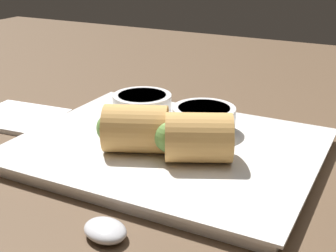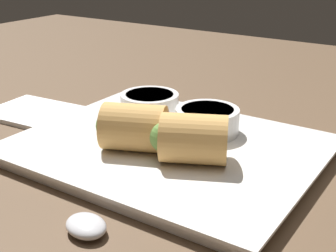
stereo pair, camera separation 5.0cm
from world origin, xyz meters
The scene contains 8 objects.
table_surface centered at (0.00, 0.00, 1.00)cm, with size 180.00×140.00×2.00cm.
serving_plate centered at (-2.04, 1.37, 2.76)cm, with size 31.59×25.21×1.50cm.
roll_front_left centered at (2.23, -1.27, 5.96)cm, with size 7.96×7.23×4.93cm.
roll_front_right centered at (-4.45, -2.07, 5.96)cm, with size 7.87×7.04×4.93cm.
dipping_bowl_near centered at (-0.14, 6.33, 5.05)cm, with size 7.22×7.22×2.85cm.
dipping_bowl_far centered at (-8.61, 7.19, 5.05)cm, with size 7.22×7.22×2.85cm.
spoon centered at (1.70, -14.75, 2.61)cm, with size 15.56×6.02×1.34cm.
napkin centered at (-24.73, 2.22, 2.30)cm, with size 11.68×10.18×0.60cm.
Camera 2 is at (23.50, -37.29, 23.85)cm, focal length 50.00 mm.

